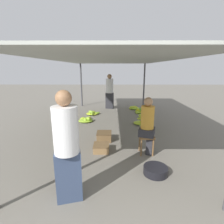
{
  "coord_description": "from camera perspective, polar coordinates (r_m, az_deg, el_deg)",
  "views": [
    {
      "loc": [
        0.03,
        -1.8,
        1.98
      ],
      "look_at": [
        0.0,
        2.98,
        0.77
      ],
      "focal_mm": 28.0,
      "sensor_mm": 36.0,
      "label": 1
    }
  ],
  "objects": [
    {
      "name": "crate_near",
      "position": [
        4.96,
        -2.57,
        -7.9
      ],
      "size": [
        0.41,
        0.41,
        0.24
      ],
      "color": "brown",
      "rests_on": "ground"
    },
    {
      "name": "banana_pile_right_1",
      "position": [
        5.7,
        11.24,
        -5.41
      ],
      "size": [
        0.45,
        0.42,
        0.24
      ],
      "color": "#7DB636",
      "rests_on": "ground"
    },
    {
      "name": "canopy_tarp",
      "position": [
        5.67,
        0.07,
        16.7
      ],
      "size": [
        3.7,
        7.54,
        0.04
      ],
      "primitive_type": "cube",
      "color": "#9EA399",
      "rests_on": "canopy_post_front_left"
    },
    {
      "name": "banana_pile_left_0",
      "position": [
        6.7,
        -8.47,
        -2.53
      ],
      "size": [
        0.55,
        0.54,
        0.2
      ],
      "color": "#B7CD2B",
      "rests_on": "ground"
    },
    {
      "name": "stool",
      "position": [
        4.22,
        11.17,
        -8.68
      ],
      "size": [
        0.34,
        0.34,
        0.46
      ],
      "color": "brown",
      "rests_on": "ground"
    },
    {
      "name": "banana_pile_left_1",
      "position": [
        7.66,
        -6.34,
        -0.38
      ],
      "size": [
        0.63,
        0.54,
        0.22
      ],
      "color": "#8CBC33",
      "rests_on": "ground"
    },
    {
      "name": "vendor_foreground",
      "position": [
        2.64,
        -14.55,
        -10.85
      ],
      "size": [
        0.44,
        0.44,
        1.7
      ],
      "color": "#384766",
      "rests_on": "ground"
    },
    {
      "name": "banana_pile_right_0",
      "position": [
        6.41,
        9.66,
        -3.03
      ],
      "size": [
        0.58,
        0.52,
        0.38
      ],
      "color": "#B4CC2C",
      "rests_on": "ground"
    },
    {
      "name": "canopy_post_back_left",
      "position": [
        9.43,
        -9.99,
        8.61
      ],
      "size": [
        0.08,
        0.08,
        2.21
      ],
      "primitive_type": "cylinder",
      "color": "#4C4C51",
      "rests_on": "ground"
    },
    {
      "name": "crate_mid",
      "position": [
        4.36,
        -3.49,
        -11.57
      ],
      "size": [
        0.38,
        0.38,
        0.18
      ],
      "color": "olive",
      "rests_on": "ground"
    },
    {
      "name": "banana_pile_right_2",
      "position": [
        7.99,
        9.02,
        0.29
      ],
      "size": [
        0.52,
        0.47,
        0.26
      ],
      "color": "yellow",
      "rests_on": "ground"
    },
    {
      "name": "vendor_seated",
      "position": [
        4.1,
        11.65,
        -4.14
      ],
      "size": [
        0.44,
        0.44,
        1.36
      ],
      "color": "#2D2D33",
      "rests_on": "ground"
    },
    {
      "name": "canopy_post_back_right",
      "position": [
        9.42,
        10.41,
        8.59
      ],
      "size": [
        0.08,
        0.08,
        2.21
      ],
      "primitive_type": "cylinder",
      "color": "#4C4C51",
      "rests_on": "ground"
    },
    {
      "name": "banana_pile_right_3",
      "position": [
        8.73,
        7.1,
        1.34
      ],
      "size": [
        0.54,
        0.48,
        0.17
      ],
      "color": "#B0CB2D",
      "rests_on": "ground"
    },
    {
      "name": "basin_black",
      "position": [
        3.63,
        14.03,
        -17.99
      ],
      "size": [
        0.46,
        0.46,
        0.15
      ],
      "color": "black",
      "rests_on": "ground"
    },
    {
      "name": "shopper_walking_mid",
      "position": [
        8.7,
        -0.8,
        6.9
      ],
      "size": [
        0.43,
        0.43,
        1.7
      ],
      "color": "#2D2D33",
      "rests_on": "ground"
    }
  ]
}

